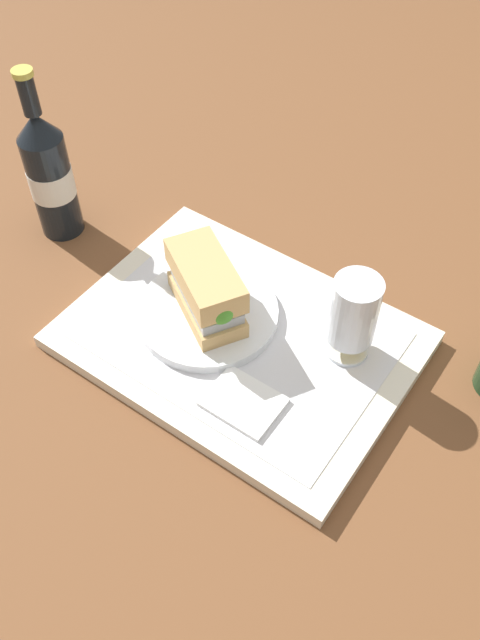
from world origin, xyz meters
TOP-DOWN VIEW (x-y plane):
  - ground_plane at (0.00, 0.00)m, footprint 3.00×3.00m
  - tray at (0.00, 0.00)m, footprint 0.44×0.32m
  - placemat at (0.00, 0.00)m, footprint 0.38×0.27m
  - plate at (-0.05, -0.00)m, footprint 0.19×0.19m
  - sandwich at (-0.05, -0.00)m, footprint 0.14×0.12m
  - beer_glass at (0.13, 0.06)m, footprint 0.06×0.06m
  - napkin_folded at (0.07, -0.09)m, footprint 0.09×0.07m
  - second_bottle at (-0.36, 0.03)m, footprint 0.07×0.07m

SIDE VIEW (x-z plane):
  - ground_plane at x=0.00m, z-range 0.00..0.00m
  - tray at x=0.00m, z-range 0.00..0.02m
  - placemat at x=0.00m, z-range 0.02..0.02m
  - napkin_folded at x=0.07m, z-range 0.02..0.03m
  - plate at x=-0.05m, z-range 0.02..0.04m
  - sandwich at x=-0.05m, z-range 0.04..0.12m
  - beer_glass at x=0.13m, z-range 0.03..0.15m
  - second_bottle at x=-0.36m, z-range -0.03..0.24m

